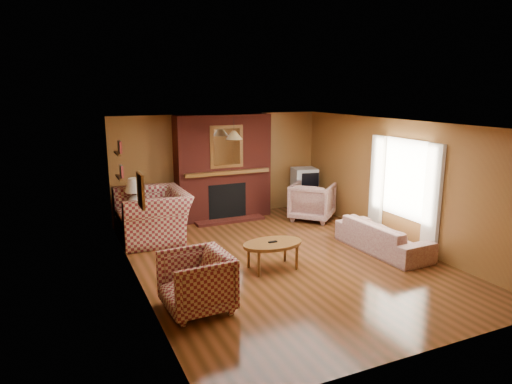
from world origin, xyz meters
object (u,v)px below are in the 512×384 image
plaid_loveseat (152,215)px  plaid_armchair (196,282)px  tv_stand (304,199)px  floral_sofa (383,236)px  side_table (137,223)px  floral_armchair (312,201)px  crt_tv (304,178)px  coffee_table (273,245)px  fireplace (223,168)px  table_lamp (135,192)px

plaid_loveseat → plaid_armchair: size_ratio=1.69×
tv_stand → floral_sofa: bearing=-94.4°
plaid_armchair → side_table: plaid_armchair is taller
plaid_loveseat → floral_armchair: (3.66, -0.10, -0.07)m
crt_tv → plaid_armchair: bearing=-135.2°
coffee_table → floral_armchair: bearing=46.8°
plaid_armchair → coffee_table: bearing=115.7°
side_table → crt_tv: bearing=4.7°
tv_stand → crt_tv: crt_tv is taller
fireplace → plaid_armchair: fireplace is taller
floral_armchair → coffee_table: floral_armchair is taller
coffee_table → side_table: size_ratio=1.89×
plaid_armchair → side_table: bearing=179.1°
side_table → tv_stand: side_table is taller
plaid_loveseat → side_table: 0.48m
tv_stand → fireplace: bearing=173.2°
table_lamp → tv_stand: size_ratio=1.21×
floral_sofa → side_table: 4.89m
floral_armchair → tv_stand: floral_armchair is taller
fireplace → plaid_loveseat: fireplace is taller
fireplace → table_lamp: 2.18m
coffee_table → tv_stand: tv_stand is taller
fireplace → floral_armchair: fireplace is taller
table_lamp → crt_tv: bearing=4.7°
fireplace → plaid_armchair: (-1.95, -4.16, -0.77)m
crt_tv → plaid_loveseat: bearing=-170.0°
tv_stand → plaid_armchair: bearing=-136.9°
floral_sofa → table_lamp: bearing=52.3°
fireplace → floral_sofa: 3.95m
fireplace → crt_tv: (2.05, -0.19, -0.38)m
crt_tv → table_lamp: bearing=-175.3°
side_table → table_lamp: (0.00, 0.00, 0.64)m
plaid_armchair → floral_sofa: plaid_armchair is taller
floral_armchair → tv_stand: (0.24, 0.79, -0.15)m
side_table → crt_tv: 4.20m
fireplace → plaid_loveseat: 2.16m
plaid_loveseat → table_lamp: 0.60m
plaid_armchair → tv_stand: plaid_armchair is taller
table_lamp → tv_stand: 4.21m
floral_armchair → tv_stand: bearing=-60.4°
plaid_loveseat → floral_sofa: plaid_loveseat is taller
floral_armchair → plaid_loveseat: bearing=45.0°
coffee_table → table_lamp: bearing=122.4°
coffee_table → tv_stand: (2.41, 3.10, -0.14)m
plaid_armchair → side_table: (-0.15, 3.62, -0.13)m
floral_sofa → coffee_table: 2.26m
floral_sofa → floral_armchair: floral_armchair is taller
fireplace → crt_tv: fireplace is taller
floral_sofa → crt_tv: crt_tv is taller
plaid_loveseat → floral_sofa: 4.50m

